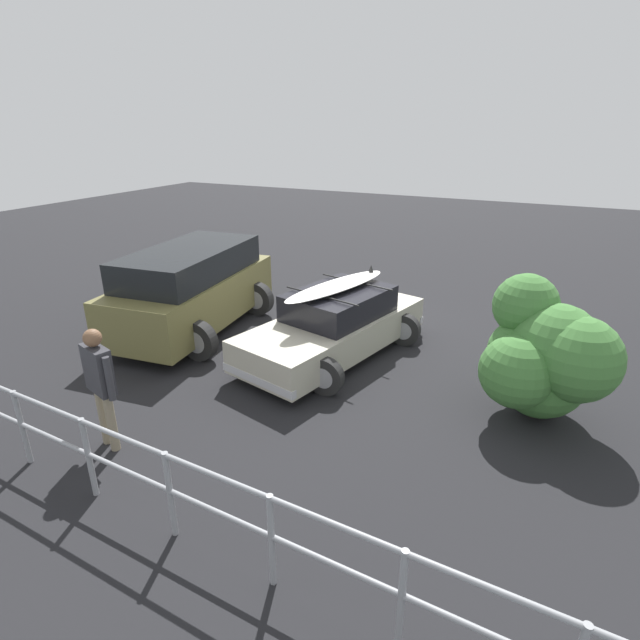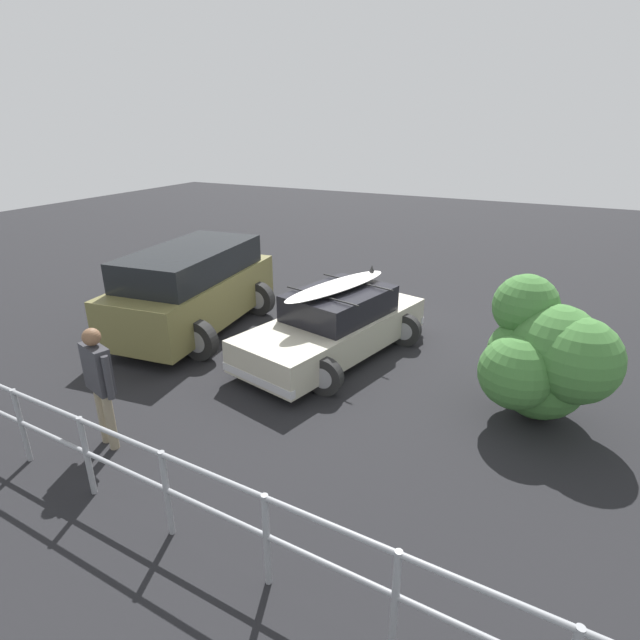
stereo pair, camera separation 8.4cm
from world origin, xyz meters
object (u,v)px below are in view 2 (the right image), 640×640
object	(u,v)px
suv_car	(194,288)
person_bystander	(99,377)
sedan_car	(335,325)
bush_near_left	(544,356)

from	to	relation	value
suv_car	person_bystander	size ratio (longest dim) A/B	2.54
sedan_car	bush_near_left	bearing A→B (deg)	169.73
person_bystander	bush_near_left	bearing A→B (deg)	-147.10
sedan_car	person_bystander	distance (m)	4.44
sedan_car	bush_near_left	world-z (taller)	bush_near_left
sedan_car	person_bystander	size ratio (longest dim) A/B	2.48
sedan_car	suv_car	size ratio (longest dim) A/B	0.98
sedan_car	suv_car	xyz separation A→B (m)	(3.29, 0.17, 0.32)
person_bystander	sedan_car	bearing A→B (deg)	-111.34
person_bystander	bush_near_left	distance (m)	6.34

